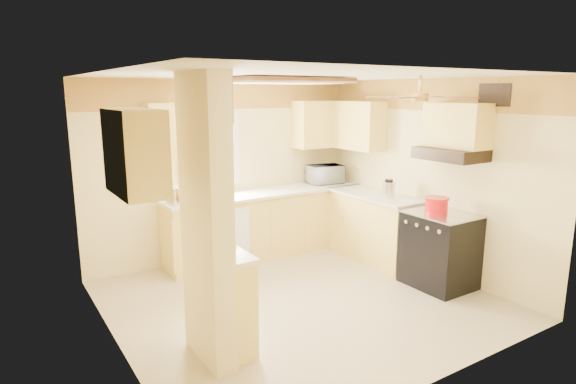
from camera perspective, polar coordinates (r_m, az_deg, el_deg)
floor at (r=5.63m, az=1.49°, el=-12.70°), size 4.00×4.00×0.00m
ceiling at (r=5.13m, az=1.65°, el=13.64°), size 4.00×4.00×0.00m
wall_back at (r=6.86m, az=-7.42°, el=2.61°), size 4.00×0.00×4.00m
wall_front at (r=3.87m, az=17.70°, el=-5.07°), size 4.00×0.00×4.00m
wall_left at (r=4.46m, az=-20.22°, el=-3.04°), size 0.00×3.80×3.80m
wall_right at (r=6.56m, az=16.16°, el=1.81°), size 0.00×3.80×3.80m
wallpaper_border at (r=6.76m, az=-7.59°, el=11.41°), size 4.00×0.02×0.40m
partition_column at (r=4.14m, az=-9.68°, el=-3.59°), size 0.20×0.70×2.50m
partition_ledge at (r=4.50m, az=-6.67°, el=-13.09°), size 0.25×0.55×0.90m
ledge_top at (r=4.32m, az=-6.82°, el=-7.42°), size 0.28×0.58×0.04m
lower_cabinets_back at (r=7.00m, az=-2.49°, el=-3.82°), size 3.00×0.60×0.90m
lower_cabinets_right at (r=6.93m, az=10.40°, el=-4.19°), size 0.60×1.40×0.90m
countertop_back at (r=6.88m, az=-2.48°, el=-0.07°), size 3.04×0.64×0.04m
countertop_right at (r=6.81m, az=10.48°, el=-0.39°), size 0.64×1.44×0.04m
dishwasher_panel at (r=6.41m, az=-6.89°, el=-5.58°), size 0.58×0.02×0.80m
window at (r=6.71m, az=-9.38°, el=4.93°), size 0.92×0.02×1.02m
upper_cab_back_left at (r=6.31m, az=-13.90°, el=7.05°), size 0.60×0.35×0.70m
upper_cab_back_right at (r=7.45m, az=3.98°, el=8.04°), size 0.90×0.35×0.70m
upper_cab_right at (r=7.25m, az=8.01°, el=7.85°), size 0.35×1.00×0.70m
upper_cab_left_wall at (r=4.15m, az=-17.67°, el=4.52°), size 0.35×0.75×0.70m
upper_cab_over_stove at (r=6.00m, az=19.40°, el=7.46°), size 0.35×0.76×0.52m
stove at (r=6.16m, az=17.55°, el=-6.50°), size 0.68×0.77×0.92m
range_hood at (r=5.96m, az=18.68°, el=4.29°), size 0.50×0.76×0.14m
poster_menu at (r=4.06m, az=-8.52°, el=4.81°), size 0.02×0.42×0.57m
poster_nashville at (r=4.19m, az=-8.25°, el=-4.05°), size 0.02×0.42×0.57m
ceiling_light_panel at (r=5.60m, az=-0.46°, el=13.03°), size 1.35×0.95×0.06m
ceiling_fan at (r=5.26m, az=15.31°, el=10.85°), size 1.15×1.15×0.26m
vent_grate at (r=5.90m, az=23.29°, el=10.52°), size 0.02×0.40×0.25m
microwave at (r=7.47m, az=4.43°, el=2.12°), size 0.56×0.42×0.28m
bowl at (r=4.34m, az=-7.25°, el=-6.74°), size 0.20×0.20×0.05m
dutch_oven at (r=6.00m, az=17.19°, el=-1.49°), size 0.29×0.29×0.19m
kettle at (r=6.56m, az=11.83°, el=0.33°), size 0.16×0.16×0.25m
dish_rack at (r=6.34m, az=-12.33°, el=-0.50°), size 0.36×0.27×0.21m
utensil_crock at (r=6.65m, az=-7.11°, el=0.15°), size 0.09×0.09×0.19m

